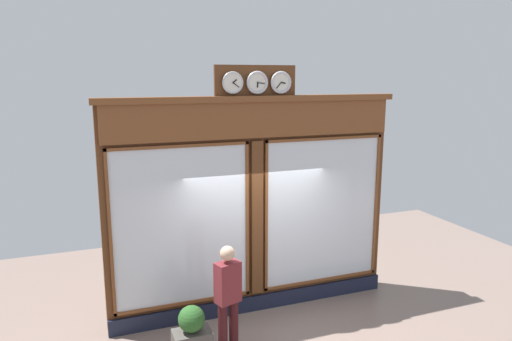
# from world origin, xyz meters

# --- Properties ---
(shop_facade) EXTENTS (5.17, 0.42, 4.28)m
(shop_facade) POSITION_xyz_m (-0.00, -0.13, 1.91)
(shop_facade) COLOR #5B3319
(shop_facade) RESTS_ON ground_plane
(pedestrian) EXTENTS (0.41, 0.32, 1.69)m
(pedestrian) POSITION_xyz_m (0.85, 1.09, 0.93)
(pedestrian) COLOR #3A1316
(pedestrian) RESTS_ON ground_plane
(planter_shrub) EXTENTS (0.39, 0.39, 0.39)m
(planter_shrub) POSITION_xyz_m (1.40, 1.04, 0.62)
(planter_shrub) COLOR #285623
(planter_shrub) RESTS_ON planter_box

